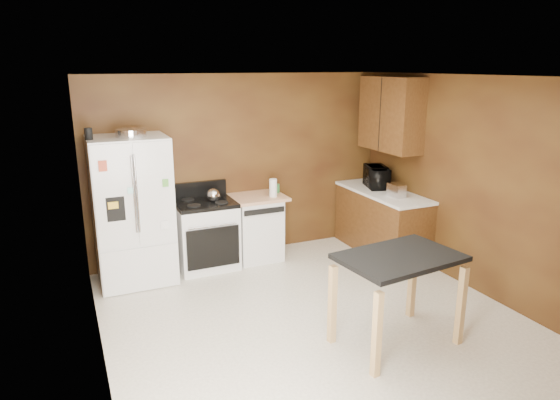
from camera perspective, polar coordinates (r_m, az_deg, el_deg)
floor at (r=5.39m, az=4.24°, el=-13.75°), size 4.50×4.50×0.00m
ceiling at (r=4.72m, az=4.85°, el=13.85°), size 4.50×4.50×0.00m
wall_back at (r=6.92m, az=-4.35°, el=3.86°), size 4.20×0.00×4.20m
wall_front at (r=3.25m, az=24.03°, el=-10.97°), size 4.20×0.00×4.20m
wall_left at (r=4.36m, az=-20.61°, el=-3.94°), size 0.00×4.50×4.50m
wall_right at (r=6.17m, az=21.98°, el=1.37°), size 0.00×4.50×4.50m
roasting_pan at (r=6.07m, az=-16.68°, el=7.36°), size 0.35×0.35×0.09m
pen_cup at (r=5.97m, az=-21.04°, el=7.07°), size 0.09×0.09×0.13m
kettle at (r=6.47m, az=-7.63°, el=0.56°), size 0.17×0.17×0.17m
paper_towel at (r=6.68m, az=-0.79°, el=1.40°), size 0.12×0.12×0.24m
green_canister at (r=6.92m, az=-0.49°, el=1.35°), size 0.12×0.12×0.12m
toaster at (r=6.82m, az=13.17°, el=1.08°), size 0.15×0.24×0.17m
microwave at (r=7.30m, az=10.96°, el=2.52°), size 0.47×0.58×0.28m
refrigerator at (r=6.29m, az=-16.49°, el=-1.18°), size 0.90×0.80×1.80m
gas_range at (r=6.64m, az=-8.48°, el=-3.81°), size 0.76×0.68×1.10m
dishwasher at (r=6.87m, az=-2.74°, el=-3.07°), size 0.78×0.63×0.89m
right_cabinets at (r=7.16m, az=11.83°, el=1.17°), size 0.63×1.58×2.45m
island at (r=4.83m, az=13.43°, el=-7.79°), size 1.18×0.85×0.91m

